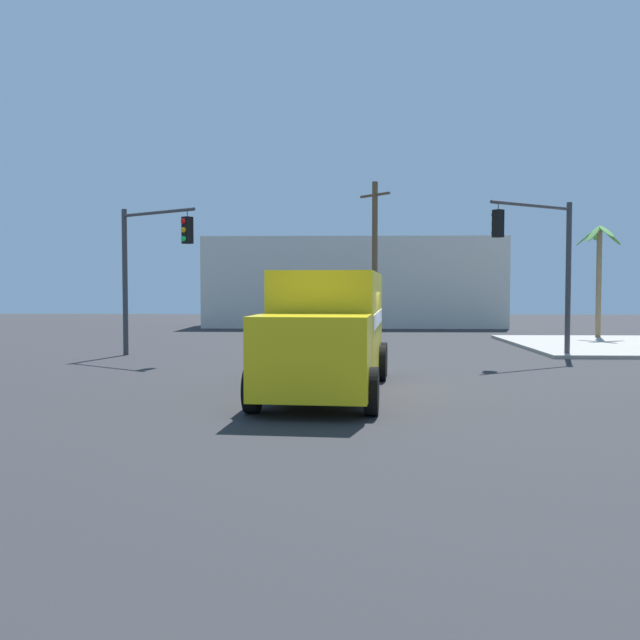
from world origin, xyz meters
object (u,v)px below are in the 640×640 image
traffic_light_secondary (146,259)px  utility_pole (375,257)px  palm_tree_far (599,265)px  delivery_truck (329,330)px  traffic_light_primary (544,253)px

traffic_light_secondary → utility_pole: utility_pole is taller
traffic_light_secondary → palm_tree_far: bearing=25.0°
traffic_light_secondary → utility_pole: 14.70m
traffic_light_secondary → palm_tree_far: size_ratio=1.01×
palm_tree_far → utility_pole: utility_pole is taller
delivery_truck → traffic_light_secondary: (-7.00, 8.40, 2.13)m
delivery_truck → palm_tree_far: palm_tree_far is taller
delivery_truck → palm_tree_far: size_ratio=1.48×
delivery_truck → traffic_light_secondary: traffic_light_secondary is taller
traffic_light_primary → palm_tree_far: 11.00m
delivery_truck → utility_pole: utility_pole is taller
traffic_light_primary → utility_pole: size_ratio=0.69×
traffic_light_secondary → palm_tree_far: (20.08, 9.36, 0.04)m
palm_tree_far → utility_pole: 11.25m
traffic_light_primary → palm_tree_far: bearing=60.6°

